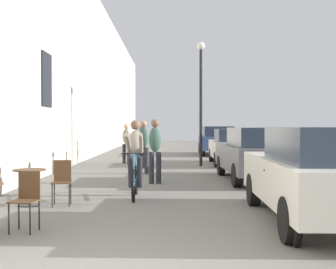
% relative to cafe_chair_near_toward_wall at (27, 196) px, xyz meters
% --- Properties ---
extents(building_facade_left, '(0.54, 68.00, 8.69)m').
position_rel_cafe_chair_near_toward_wall_xyz_m(building_facade_left, '(-1.96, 11.61, 3.83)').
color(building_facade_left, '#B7AD99').
rests_on(building_facade_left, ground_plane).
extents(cafe_chair_near_toward_wall, '(0.42, 0.42, 0.89)m').
position_rel_cafe_chair_near_toward_wall_xyz_m(cafe_chair_near_toward_wall, '(0.00, 0.00, 0.00)').
color(cafe_chair_near_toward_wall, black).
rests_on(cafe_chair_near_toward_wall, ground_plane).
extents(cafe_table_mid, '(0.64, 0.64, 0.72)m').
position_rel_cafe_chair_near_toward_wall_xyz_m(cafe_table_mid, '(-0.61, 2.12, 0.00)').
color(cafe_table_mid, black).
rests_on(cafe_table_mid, ground_plane).
extents(cafe_chair_mid_toward_street, '(0.42, 0.42, 0.89)m').
position_rel_cafe_chair_near_toward_wall_xyz_m(cafe_chair_mid_toward_street, '(0.01, 2.20, 0.00)').
color(cafe_chair_mid_toward_street, black).
rests_on(cafe_chair_mid_toward_street, ground_plane).
extents(cyclist_on_bicycle, '(0.52, 1.76, 1.74)m').
position_rel_cafe_chair_near_toward_wall_xyz_m(cyclist_on_bicycle, '(1.39, 3.25, 0.29)').
color(cyclist_on_bicycle, black).
rests_on(cyclist_on_bicycle, ground_plane).
extents(pedestrian_near, '(0.37, 0.29, 1.76)m').
position_rel_cafe_chair_near_toward_wall_xyz_m(pedestrian_near, '(1.77, 5.54, 0.48)').
color(pedestrian_near, '#26262D').
rests_on(pedestrian_near, ground_plane).
extents(pedestrian_mid, '(0.37, 0.29, 1.76)m').
position_rel_cafe_chair_near_toward_wall_xyz_m(pedestrian_mid, '(1.31, 8.10, 0.48)').
color(pedestrian_mid, '#26262D').
rests_on(pedestrian_mid, ground_plane).
extents(pedestrian_far, '(0.36, 0.26, 1.61)m').
position_rel_cafe_chair_near_toward_wall_xyz_m(pedestrian_far, '(1.14, 10.08, 0.39)').
color(pedestrian_far, '#26262D').
rests_on(pedestrian_far, ground_plane).
extents(pedestrian_furthest, '(0.36, 0.28, 1.69)m').
position_rel_cafe_chair_near_toward_wall_xyz_m(pedestrian_furthest, '(0.36, 12.20, 0.43)').
color(pedestrian_furthest, '#26262D').
rests_on(pedestrian_furthest, ground_plane).
extents(street_lamp, '(0.32, 0.32, 4.90)m').
position_rel_cafe_chair_near_toward_wall_xyz_m(street_lamp, '(3.42, 10.97, 2.59)').
color(street_lamp, black).
rests_on(street_lamp, ground_plane).
extents(parked_car_nearest, '(1.94, 4.41, 1.56)m').
position_rel_cafe_chair_near_toward_wall_xyz_m(parked_car_nearest, '(4.61, 0.58, 0.29)').
color(parked_car_nearest, beige).
rests_on(parked_car_nearest, ground_plane).
extents(parked_car_second, '(1.90, 4.35, 1.53)m').
position_rel_cafe_chair_near_toward_wall_xyz_m(parked_car_second, '(4.68, 6.12, 0.28)').
color(parked_car_second, '#595960').
rests_on(parked_car_second, ground_plane).
extents(parked_car_third, '(1.81, 4.14, 1.46)m').
position_rel_cafe_chair_near_toward_wall_xyz_m(parked_car_third, '(4.79, 11.64, 0.24)').
color(parked_car_third, beige).
rests_on(parked_car_third, ground_plane).
extents(parked_car_fourth, '(1.95, 4.45, 1.57)m').
position_rel_cafe_chair_near_toward_wall_xyz_m(parked_car_fourth, '(4.83, 18.02, 0.30)').
color(parked_car_fourth, '#384C84').
rests_on(parked_car_fourth, ground_plane).
extents(parked_motorcycle, '(0.62, 2.14, 0.92)m').
position_rel_cafe_chair_near_toward_wall_xyz_m(parked_motorcycle, '(3.90, -0.07, -0.11)').
color(parked_motorcycle, black).
rests_on(parked_motorcycle, ground_plane).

